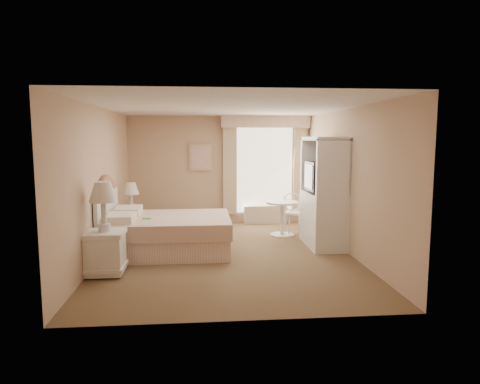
{
  "coord_description": "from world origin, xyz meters",
  "views": [
    {
      "loc": [
        -0.43,
        -7.19,
        1.98
      ],
      "look_at": [
        0.25,
        0.3,
        1.04
      ],
      "focal_mm": 32.0,
      "sensor_mm": 36.0,
      "label": 1
    }
  ],
  "objects": [
    {
      "name": "cafe_chair",
      "position": [
        1.49,
        1.55,
        0.49
      ],
      "size": [
        0.45,
        0.45,
        0.85
      ],
      "rotation": [
        0.0,
        0.0,
        0.09
      ],
      "color": "silver",
      "rests_on": "room"
    },
    {
      "name": "round_table",
      "position": [
        1.21,
        1.32,
        0.47
      ],
      "size": [
        0.67,
        0.67,
        0.7
      ],
      "color": "silver",
      "rests_on": "room"
    },
    {
      "name": "nightstand_far",
      "position": [
        -1.84,
        1.45,
        0.41
      ],
      "size": [
        0.45,
        0.45,
        1.09
      ],
      "color": "white",
      "rests_on": "room"
    },
    {
      "name": "window",
      "position": [
        1.05,
        2.65,
        1.34
      ],
      "size": [
        2.05,
        0.22,
        2.51
      ],
      "color": "white",
      "rests_on": "room"
    },
    {
      "name": "framed_art",
      "position": [
        -0.45,
        2.71,
        1.55
      ],
      "size": [
        0.52,
        0.04,
        0.62
      ],
      "color": "tan",
      "rests_on": "room"
    },
    {
      "name": "nightstand_near",
      "position": [
        -1.84,
        -0.96,
        0.51
      ],
      "size": [
        0.56,
        0.56,
        1.34
      ],
      "color": "white",
      "rests_on": "room"
    },
    {
      "name": "room",
      "position": [
        0.0,
        0.0,
        1.25
      ],
      "size": [
        4.21,
        5.51,
        2.51
      ],
      "color": "brown",
      "rests_on": "ground"
    },
    {
      "name": "bed",
      "position": [
        -1.12,
        0.23,
        0.35
      ],
      "size": [
        2.13,
        1.66,
        1.47
      ],
      "color": "tan",
      "rests_on": "room"
    },
    {
      "name": "armoire",
      "position": [
        1.81,
        0.41,
        0.83
      ],
      "size": [
        0.6,
        1.21,
        2.01
      ],
      "color": "white",
      "rests_on": "room"
    }
  ]
}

